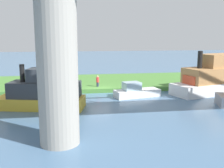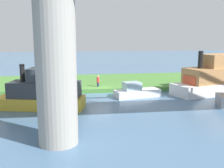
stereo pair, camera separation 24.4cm
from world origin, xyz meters
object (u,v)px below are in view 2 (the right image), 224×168
Objects in this scene: pontoon_yellow at (215,77)px; riverboat_paddlewheel at (43,92)px; bridge_pylon at (56,59)px; person_on_bank at (98,81)px; motorboat_white at (136,91)px; mooring_post at (25,86)px.

pontoon_yellow is 1.22× the size of riverboat_paddlewheel.
person_on_bank is (-4.04, -16.08, -4.24)m from bridge_pylon.
motorboat_white is (-7.92, -12.05, -4.83)m from bridge_pylon.
bridge_pylon reaches higher than riverboat_paddlewheel.
pontoon_yellow reaches higher than mooring_post.
person_on_bank reaches higher than mooring_post.
bridge_pylon is 2.02× the size of motorboat_white.
pontoon_yellow is 9.74m from motorboat_white.
mooring_post is 0.07× the size of pontoon_yellow.
person_on_bank is 0.26× the size of motorboat_white.
bridge_pylon is at bearing 101.82° from riverboat_paddlewheel.
riverboat_paddlewheel is at bearing 18.76° from motorboat_white.
bridge_pylon is 21.95m from pontoon_yellow.
person_on_bank is 8.83m from mooring_post.
pontoon_yellow is at bearing 171.70° from mooring_post.
bridge_pylon is at bearing 106.70° from mooring_post.
pontoon_yellow reaches higher than riverboat_paddlewheel.
mooring_post is at bearing -17.02° from motorboat_white.
bridge_pylon is 1.27× the size of riverboat_paddlewheel.
person_on_bank is at bearing -46.11° from motorboat_white.
motorboat_white is at bearing 133.89° from person_on_bank.
mooring_post is 13.29m from motorboat_white.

